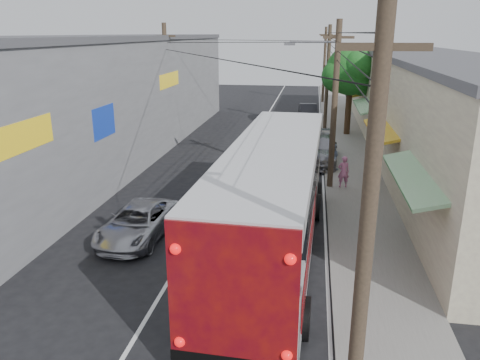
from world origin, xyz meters
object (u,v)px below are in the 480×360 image
object	(u,v)px
coach_bus	(273,197)
parked_car_far	(308,112)
pedestrian_far	(333,157)
jeepney	(138,222)
parked_suv	(318,149)
pedestrian_near	(344,172)
parked_car_mid	(305,142)

from	to	relation	value
coach_bus	parked_car_far	size ratio (longest dim) A/B	3.21
pedestrian_far	parked_car_far	bearing A→B (deg)	-72.37
jeepney	pedestrian_far	bearing A→B (deg)	56.61
parked_suv	parked_car_far	bearing A→B (deg)	95.38
parked_suv	pedestrian_near	xyz separation A→B (m)	(1.23, -4.91, 0.10)
pedestrian_near	parked_car_far	bearing A→B (deg)	-93.59
coach_bus	pedestrian_near	size ratio (longest dim) A/B	8.70
parked_car_far	jeepney	bearing A→B (deg)	-108.19
jeepney	pedestrian_far	distance (m)	12.59
parked_suv	parked_car_mid	bearing A→B (deg)	112.81
pedestrian_near	pedestrian_far	world-z (taller)	pedestrian_near
pedestrian_near	pedestrian_far	bearing A→B (deg)	-91.77
pedestrian_near	jeepney	bearing A→B (deg)	32.10
jeepney	pedestrian_near	xyz separation A→B (m)	(7.90, 7.06, 0.28)
parked_car_far	pedestrian_far	xyz separation A→B (m)	(1.60, -16.01, 0.16)
coach_bus	pedestrian_far	xyz separation A→B (m)	(2.40, 10.44, -1.16)
pedestrian_near	parked_suv	bearing A→B (deg)	-85.61
pedestrian_near	pedestrian_far	distance (m)	3.10
pedestrian_far	jeepney	bearing A→B (deg)	65.46
parked_car_far	pedestrian_far	world-z (taller)	pedestrian_far
parked_suv	parked_car_far	size ratio (longest dim) A/B	1.31
parked_car_mid	parked_car_far	bearing A→B (deg)	88.02
parked_suv	parked_car_mid	xyz separation A→B (m)	(-0.80, 2.12, -0.05)
coach_bus	parked_car_far	distance (m)	26.50
jeepney	parked_car_far	distance (m)	26.79
parked_car_mid	parked_car_far	xyz separation A→B (m)	(0.00, 12.05, -0.06)
jeepney	pedestrian_far	size ratio (longest dim) A/B	3.04
jeepney	parked_car_mid	world-z (taller)	parked_car_mid
jeepney	parked_car_mid	xyz separation A→B (m)	(5.87, 14.09, 0.14)
parked_car_far	pedestrian_near	size ratio (longest dim) A/B	2.71
parked_car_far	pedestrian_far	bearing A→B (deg)	-89.80
parked_car_far	pedestrian_far	size ratio (longest dim) A/B	2.88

